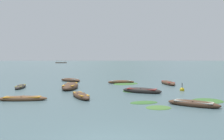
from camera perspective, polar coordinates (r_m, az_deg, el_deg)
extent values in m
plane|color=#476066|center=(1506.65, 7.91, 2.43)|extent=(6000.00, 6000.00, 0.00)
cone|color=slate|center=(2598.79, -23.72, 4.33)|extent=(514.84, 514.84, 185.26)
cone|color=#56665B|center=(2466.67, 2.19, 8.05)|extent=(1372.77, 1372.77, 477.88)
ellipsoid|color=#2D2826|center=(19.24, 7.71, -5.31)|extent=(3.60, 2.00, 0.54)
cube|color=#B22D28|center=(19.22, 7.71, -4.83)|extent=(2.59, 1.44, 0.05)
cube|color=#2D2826|center=(19.22, 7.71, -4.68)|extent=(0.28, 0.73, 0.04)
ellipsoid|color=#4C3323|center=(22.23, -10.73, -4.15)|extent=(2.13, 4.59, 0.70)
cube|color=orange|center=(22.20, -10.73, -3.62)|extent=(1.54, 3.30, 0.05)
cube|color=#4C3323|center=(22.20, -10.73, -3.49)|extent=(0.99, 0.24, 0.04)
ellipsoid|color=brown|center=(16.66, -22.10, -6.85)|extent=(3.51, 1.51, 0.40)
cube|color=orange|center=(16.64, -22.11, -6.45)|extent=(2.52, 1.09, 0.05)
cube|color=brown|center=(16.64, -22.11, -6.28)|extent=(0.19, 0.58, 0.04)
ellipsoid|color=#4C3323|center=(26.31, 14.24, -3.27)|extent=(1.83, 3.86, 0.52)
cube|color=#B22D28|center=(26.29, 14.25, -2.93)|extent=(1.32, 2.78, 0.05)
cube|color=#4C3323|center=(26.29, 14.25, -2.82)|extent=(0.65, 0.23, 0.04)
ellipsoid|color=#4C3323|center=(29.54, -10.67, -2.59)|extent=(3.58, 2.73, 0.54)
cube|color=#B7B2A3|center=(29.53, -10.67, -2.27)|extent=(2.58, 1.96, 0.05)
cube|color=#4C3323|center=(29.52, -10.67, -2.17)|extent=(0.45, 0.69, 0.04)
ellipsoid|color=brown|center=(26.68, 2.35, -3.14)|extent=(3.31, 1.51, 0.47)
cube|color=#B7B2A3|center=(26.67, 2.35, -2.84)|extent=(2.39, 1.09, 0.05)
cube|color=brown|center=(26.66, 2.35, -2.73)|extent=(0.20, 0.54, 0.04)
ellipsoid|color=#4C3323|center=(16.68, -8.05, -6.60)|extent=(2.47, 3.17, 0.48)
cube|color=orange|center=(16.66, -8.06, -6.11)|extent=(1.78, 2.28, 0.05)
cube|color=#4C3323|center=(16.65, -8.06, -5.94)|extent=(0.53, 0.38, 0.04)
ellipsoid|color=#4C3323|center=(14.50, 20.28, -8.17)|extent=(3.22, 2.09, 0.44)
cube|color=#B7B2A3|center=(14.47, 20.29, -7.66)|extent=(2.32, 1.51, 0.05)
cube|color=#4C3323|center=(14.46, 20.29, -7.46)|extent=(0.33, 0.61, 0.04)
ellipsoid|color=#2D2826|center=(23.93, -22.53, -4.02)|extent=(1.69, 3.20, 0.43)
cube|color=olive|center=(23.92, -22.54, -3.72)|extent=(1.21, 2.30, 0.05)
cube|color=#2D2826|center=(23.91, -22.54, -3.60)|extent=(0.54, 0.24, 0.04)
cube|color=#4C3323|center=(213.77, -13.02, 1.82)|extent=(10.62, 5.07, 0.90)
cylinder|color=#4C4742|center=(214.59, -14.10, 2.11)|extent=(0.10, 0.10, 1.80)
cylinder|color=#4C4742|center=(216.86, -13.74, 2.12)|extent=(0.10, 0.10, 1.80)
cylinder|color=#4C4742|center=(210.68, -12.29, 2.12)|extent=(0.10, 0.10, 1.80)
cylinder|color=#4C4742|center=(213.00, -11.94, 2.13)|extent=(0.10, 0.10, 1.80)
cube|color=#9E998E|center=(213.75, -13.03, 2.36)|extent=(8.92, 4.26, 0.12)
sphere|color=yellow|center=(21.18, 17.63, -4.91)|extent=(0.42, 0.42, 0.42)
cylinder|color=black|center=(21.14, 17.64, -4.07)|extent=(0.06, 0.06, 0.62)
ellipsoid|color=#477033|center=(13.39, 11.90, -9.52)|extent=(1.88, 1.73, 0.14)
ellipsoid|color=#38662D|center=(26.11, 3.57, -3.58)|extent=(3.99, 4.12, 0.14)
ellipsoid|color=#38662D|center=(14.77, 8.23, -8.36)|extent=(2.20, 1.80, 0.14)
ellipsoid|color=#38662D|center=(16.60, 23.39, -7.33)|extent=(3.00, 2.98, 0.14)
ellipsoid|color=#2D5628|center=(20.04, 4.99, -5.45)|extent=(1.72, 2.17, 0.14)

